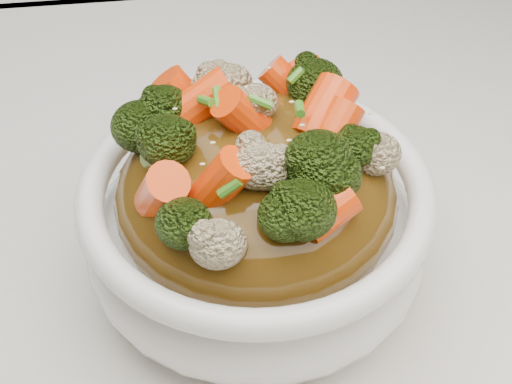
{
  "coord_description": "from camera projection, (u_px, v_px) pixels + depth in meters",
  "views": [
    {
      "loc": [
        -0.1,
        -0.28,
        1.13
      ],
      "look_at": [
        -0.06,
        0.04,
        0.82
      ],
      "focal_mm": 55.0,
      "sensor_mm": 36.0,
      "label": 1
    }
  ],
  "objects": [
    {
      "name": "sesame_seeds",
      "position": [
        256.0,
        113.0,
        0.41
      ],
      "size": [
        0.19,
        0.19,
        0.01
      ],
      "primitive_type": null,
      "rotation": [
        0.0,
        0.0,
        -0.33
      ],
      "color": "beige",
      "rests_on": "sauce_base"
    },
    {
      "name": "bowl",
      "position": [
        256.0,
        229.0,
        0.47
      ],
      "size": [
        0.26,
        0.26,
        0.08
      ],
      "primitive_type": null,
      "rotation": [
        0.0,
        0.0,
        -0.33
      ],
      "color": "white",
      "rests_on": "tablecloth"
    },
    {
      "name": "broccoli",
      "position": [
        256.0,
        116.0,
        0.41
      ],
      "size": [
        0.21,
        0.21,
        0.04
      ],
      "primitive_type": null,
      "rotation": [
        0.0,
        0.0,
        -0.33
      ],
      "color": "black",
      "rests_on": "sauce_base"
    },
    {
      "name": "carrots",
      "position": [
        256.0,
        115.0,
        0.41
      ],
      "size": [
        0.21,
        0.21,
        0.05
      ],
      "primitive_type": null,
      "rotation": [
        0.0,
        0.0,
        -0.33
      ],
      "color": "#FF4508",
      "rests_on": "sauce_base"
    },
    {
      "name": "sauce_base",
      "position": [
        256.0,
        196.0,
        0.45
      ],
      "size": [
        0.21,
        0.21,
        0.09
      ],
      "primitive_type": "ellipsoid",
      "rotation": [
        0.0,
        0.0,
        -0.33
      ],
      "color": "#4E330D",
      "rests_on": "bowl"
    },
    {
      "name": "tablecloth",
      "position": [
        354.0,
        335.0,
        0.49
      ],
      "size": [
        1.2,
        0.8,
        0.04
      ],
      "primitive_type": "cube",
      "color": "silver",
      "rests_on": "dining_table"
    },
    {
      "name": "scallions",
      "position": [
        256.0,
        113.0,
        0.41
      ],
      "size": [
        0.15,
        0.15,
        0.02
      ],
      "primitive_type": null,
      "rotation": [
        0.0,
        0.0,
        -0.33
      ],
      "color": "#3C7E1D",
      "rests_on": "sauce_base"
    },
    {
      "name": "cauliflower",
      "position": [
        256.0,
        119.0,
        0.41
      ],
      "size": [
        0.21,
        0.21,
        0.03
      ],
      "primitive_type": null,
      "rotation": [
        0.0,
        0.0,
        -0.33
      ],
      "color": "tan",
      "rests_on": "sauce_base"
    }
  ]
}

